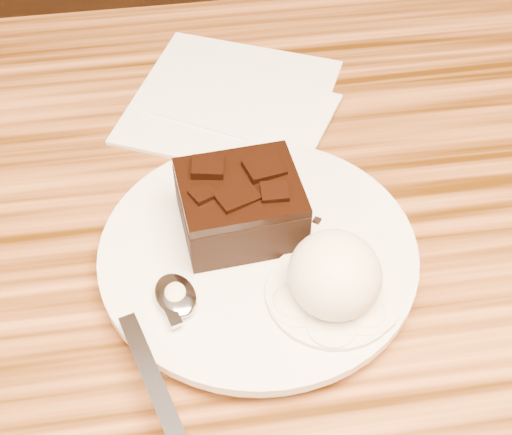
{
  "coord_description": "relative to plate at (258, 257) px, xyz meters",
  "views": [
    {
      "loc": [
        -0.01,
        -0.29,
        1.17
      ],
      "look_at": [
        0.04,
        0.06,
        0.79
      ],
      "focal_mm": 52.63,
      "sensor_mm": 36.0,
      "label": 1
    }
  ],
  "objects": [
    {
      "name": "crumb_a",
      "position": [
        0.07,
        -0.01,
        0.01
      ],
      "size": [
        0.01,
        0.01,
        0.0
      ],
      "primitive_type": "cube",
      "rotation": [
        0.0,
        0.0,
        0.8
      ],
      "color": "black",
      "rests_on": "plate"
    },
    {
      "name": "plate",
      "position": [
        0.0,
        0.0,
        0.0
      ],
      "size": [
        0.23,
        0.23,
        0.02
      ],
      "primitive_type": "cylinder",
      "color": "white",
      "rests_on": "dining_table"
    },
    {
      "name": "crumb_b",
      "position": [
        0.05,
        0.02,
        0.01
      ],
      "size": [
        0.01,
        0.01,
        0.0
      ],
      "primitive_type": "cube",
      "rotation": [
        0.0,
        0.0,
        0.9
      ],
      "color": "black",
      "rests_on": "plate"
    },
    {
      "name": "ice_cream_scoop",
      "position": [
        0.04,
        -0.05,
        0.03
      ],
      "size": [
        0.06,
        0.07,
        0.05
      ],
      "primitive_type": "ellipsoid",
      "color": "white",
      "rests_on": "plate"
    },
    {
      "name": "crumb_c",
      "position": [
        -0.06,
        -0.04,
        0.01
      ],
      "size": [
        0.01,
        0.01,
        0.0
      ],
      "primitive_type": "cube",
      "rotation": [
        0.0,
        0.0,
        0.85
      ],
      "color": "black",
      "rests_on": "plate"
    },
    {
      "name": "spoon",
      "position": [
        -0.06,
        -0.04,
        0.01
      ],
      "size": [
        0.07,
        0.16,
        0.01
      ],
      "primitive_type": null,
      "rotation": [
        0.0,
        0.0,
        0.28
      ],
      "color": "silver",
      "rests_on": "plate"
    },
    {
      "name": "napkin",
      "position": [
        0.0,
        0.19,
        -0.01
      ],
      "size": [
        0.22,
        0.22,
        0.01
      ],
      "primitive_type": "cube",
      "rotation": [
        0.0,
        0.0,
        -0.44
      ],
      "color": "white",
      "rests_on": "dining_table"
    },
    {
      "name": "brownie",
      "position": [
        -0.01,
        0.02,
        0.03
      ],
      "size": [
        0.09,
        0.08,
        0.04
      ],
      "primitive_type": "cube",
      "rotation": [
        0.0,
        0.0,
        0.08
      ],
      "color": "black",
      "rests_on": "plate"
    },
    {
      "name": "crumb_d",
      "position": [
        0.05,
        -0.03,
        0.01
      ],
      "size": [
        0.01,
        0.01,
        0.0
      ],
      "primitive_type": "cube",
      "rotation": [
        0.0,
        0.0,
        1.35
      ],
      "color": "black",
      "rests_on": "plate"
    },
    {
      "name": "melt_puddle",
      "position": [
        0.04,
        -0.05,
        0.01
      ],
      "size": [
        0.09,
        0.09,
        0.0
      ],
      "primitive_type": "cylinder",
      "color": "white",
      "rests_on": "plate"
    }
  ]
}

